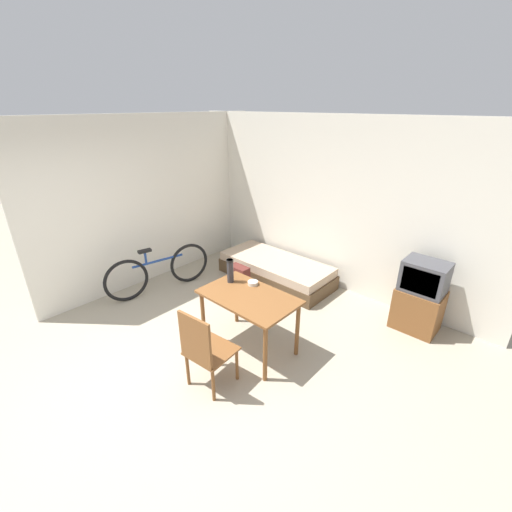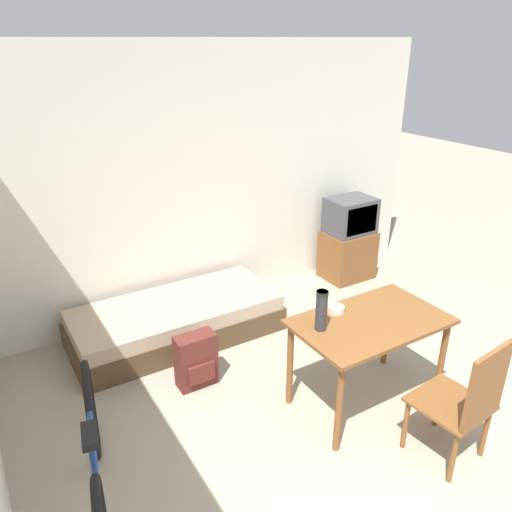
{
  "view_description": "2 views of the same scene",
  "coord_description": "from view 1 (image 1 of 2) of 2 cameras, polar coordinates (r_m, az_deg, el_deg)",
  "views": [
    {
      "loc": [
        2.73,
        -1.41,
        2.83
      ],
      "look_at": [
        -0.07,
        1.67,
        0.97
      ],
      "focal_mm": 24.0,
      "sensor_mm": 36.0,
      "label": 1
    },
    {
      "loc": [
        -2.09,
        -1.2,
        2.69
      ],
      "look_at": [
        -0.18,
        1.95,
        1.08
      ],
      "focal_mm": 35.0,
      "sensor_mm": 36.0,
      "label": 2
    }
  ],
  "objects": [
    {
      "name": "ground_plane",
      "position": [
        4.18,
        -15.86,
        -19.65
      ],
      "size": [
        20.0,
        20.0,
        0.0
      ],
      "primitive_type": "plane",
      "color": "#9E937F"
    },
    {
      "name": "wall_back",
      "position": [
        5.65,
        11.84,
        8.4
      ],
      "size": [
        5.5,
        0.06,
        2.7
      ],
      "color": "silver",
      "rests_on": "ground_plane"
    },
    {
      "name": "wall_left",
      "position": [
        6.05,
        -16.14,
        9.0
      ],
      "size": [
        0.06,
        4.27,
        2.7
      ],
      "color": "silver",
      "rests_on": "ground_plane"
    },
    {
      "name": "daybed",
      "position": [
        5.95,
        3.31,
        -2.31
      ],
      "size": [
        2.0,
        0.86,
        0.38
      ],
      "color": "#4C3823",
      "rests_on": "ground_plane"
    },
    {
      "name": "tv",
      "position": [
        5.06,
        25.68,
        -6.22
      ],
      "size": [
        0.57,
        0.46,
        1.0
      ],
      "color": "brown",
      "rests_on": "ground_plane"
    },
    {
      "name": "dining_table",
      "position": [
        4.12,
        -1.22,
        -7.81
      ],
      "size": [
        1.16,
        0.71,
        0.75
      ],
      "color": "brown",
      "rests_on": "ground_plane"
    },
    {
      "name": "wooden_chair",
      "position": [
        3.68,
        -8.74,
        -14.95
      ],
      "size": [
        0.5,
        0.5,
        0.96
      ],
      "color": "brown",
      "rests_on": "ground_plane"
    },
    {
      "name": "bicycle",
      "position": [
        5.75,
        -15.83,
        -2.39
      ],
      "size": [
        0.38,
        1.73,
        0.77
      ],
      "color": "black",
      "rests_on": "ground_plane"
    },
    {
      "name": "thermos_flask",
      "position": [
        4.3,
        -4.32,
        -2.33
      ],
      "size": [
        0.09,
        0.09,
        0.31
      ],
      "color": "#2D2D33",
      "rests_on": "dining_table"
    },
    {
      "name": "mate_bowl",
      "position": [
        4.28,
        -0.52,
        -4.51
      ],
      "size": [
        0.13,
        0.13,
        0.05
      ],
      "color": "beige",
      "rests_on": "dining_table"
    },
    {
      "name": "backpack",
      "position": [
        5.51,
        -2.82,
        -4.02
      ],
      "size": [
        0.33,
        0.2,
        0.47
      ],
      "color": "#56231E",
      "rests_on": "ground_plane"
    }
  ]
}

